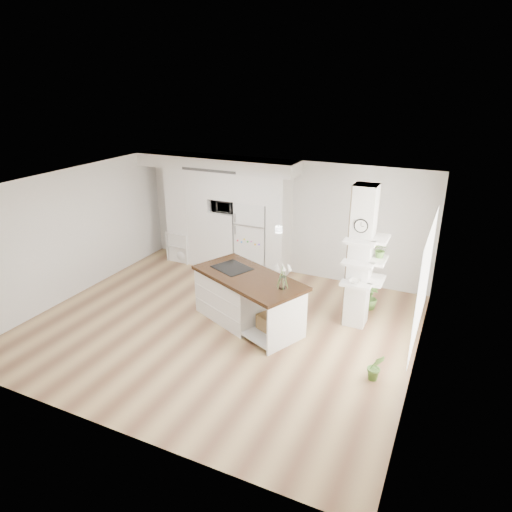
{
  "coord_description": "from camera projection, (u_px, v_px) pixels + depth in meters",
  "views": [
    {
      "loc": [
        3.82,
        -6.58,
        4.42
      ],
      "look_at": [
        0.34,
        0.9,
        1.17
      ],
      "focal_mm": 32.0,
      "sensor_mm": 36.0,
      "label": 1
    }
  ],
  "objects": [
    {
      "name": "microwave",
      "position": [
        225.0,
        205.0,
        10.81
      ],
      "size": [
        0.54,
        0.37,
        0.3
      ],
      "primitive_type": "imported",
      "color": "#2D2D2D",
      "rests_on": "cabinet_wall"
    },
    {
      "name": "shelf_plant",
      "position": [
        381.0,
        250.0,
        8.18
      ],
      "size": [
        0.27,
        0.23,
        0.3
      ],
      "primitive_type": "imported",
      "color": "#508033",
      "rests_on": "column"
    },
    {
      "name": "cabinet_wall",
      "position": [
        220.0,
        207.0,
        10.94
      ],
      "size": [
        4.0,
        0.71,
        2.7
      ],
      "color": "white",
      "rests_on": "floor"
    },
    {
      "name": "column",
      "position": [
        364.0,
        260.0,
        8.2
      ],
      "size": [
        0.69,
        0.9,
        2.7
      ],
      "color": "silver",
      "rests_on": "floor"
    },
    {
      "name": "kitchen_island",
      "position": [
        240.0,
        295.0,
        8.75
      ],
      "size": [
        2.46,
        1.87,
        1.57
      ],
      "rotation": [
        0.0,
        0.0,
        -0.42
      ],
      "color": "white",
      "rests_on": "floor"
    },
    {
      "name": "floor_plant_b",
      "position": [
        370.0,
        297.0,
        9.23
      ],
      "size": [
        0.37,
        0.37,
        0.53
      ],
      "primitive_type": "imported",
      "rotation": [
        0.0,
        0.0,
        0.32
      ],
      "color": "#508033",
      "rests_on": "floor"
    },
    {
      "name": "pendant_light",
      "position": [
        313.0,
        230.0,
        7.35
      ],
      "size": [
        0.12,
        0.12,
        0.1
      ],
      "primitive_type": "cylinder",
      "color": "white",
      "rests_on": "room"
    },
    {
      "name": "room",
      "position": [
        217.0,
        234.0,
        7.99
      ],
      "size": [
        7.04,
        6.04,
        2.72
      ],
      "color": "white",
      "rests_on": "ground"
    },
    {
      "name": "floor_plant_a",
      "position": [
        376.0,
        367.0,
        7.05
      ],
      "size": [
        0.31,
        0.28,
        0.47
      ],
      "primitive_type": "imported",
      "rotation": [
        0.0,
        0.0,
        0.35
      ],
      "color": "#508033",
      "rests_on": "floor"
    },
    {
      "name": "bookshelf",
      "position": [
        182.0,
        248.0,
        11.63
      ],
      "size": [
        0.67,
        0.42,
        0.77
      ],
      "rotation": [
        0.0,
        0.0,
        -0.07
      ],
      "color": "white",
      "rests_on": "floor"
    },
    {
      "name": "floor",
      "position": [
        220.0,
        326.0,
        8.67
      ],
      "size": [
        7.0,
        6.0,
        0.01
      ],
      "primitive_type": "cube",
      "color": "tan",
      "rests_on": "ground"
    },
    {
      "name": "decor_bowl",
      "position": [
        355.0,
        281.0,
        8.16
      ],
      "size": [
        0.22,
        0.22,
        0.05
      ],
      "primitive_type": "imported",
      "color": "white",
      "rests_on": "column"
    },
    {
      "name": "refrigerator",
      "position": [
        255.0,
        237.0,
        10.82
      ],
      "size": [
        0.78,
        0.69,
        1.75
      ],
      "color": "white",
      "rests_on": "floor"
    },
    {
      "name": "window",
      "position": [
        424.0,
        280.0,
        7.01
      ],
      "size": [
        0.0,
        2.4,
        2.4
      ],
      "primitive_type": "plane",
      "rotation": [
        1.57,
        0.0,
        -1.57
      ],
      "color": "white",
      "rests_on": "room"
    }
  ]
}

